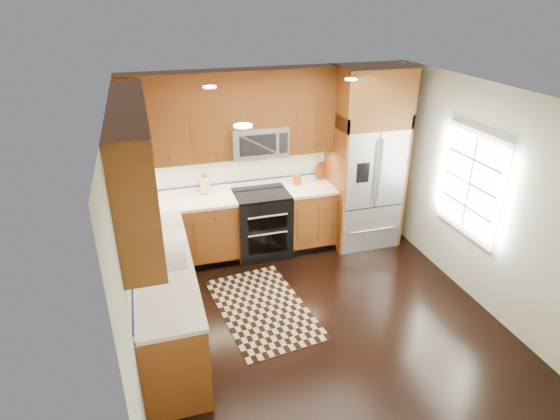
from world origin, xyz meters
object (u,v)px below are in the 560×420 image
object	(u,v)px
rug	(263,308)
utensil_crock	(297,178)
refrigerator	(366,159)
knife_block	(205,185)
range	(262,223)

from	to	relation	value
rug	utensil_crock	xyz separation A→B (m)	(0.93, 1.49, 1.04)
refrigerator	knife_block	world-z (taller)	refrigerator
rug	utensil_crock	bearing A→B (deg)	50.93
range	knife_block	world-z (taller)	knife_block
rug	knife_block	world-z (taller)	knife_block
refrigerator	range	bearing A→B (deg)	178.60
utensil_crock	refrigerator	bearing A→B (deg)	-12.39
refrigerator	knife_block	xyz separation A→B (m)	(-2.29, 0.29, -0.25)
knife_block	utensil_crock	xyz separation A→B (m)	(1.32, -0.08, -0.01)
range	refrigerator	size ratio (longest dim) A/B	0.36
knife_block	range	bearing A→B (deg)	-18.74
refrigerator	utensil_crock	distance (m)	1.02
utensil_crock	knife_block	bearing A→B (deg)	176.69
rug	knife_block	distance (m)	1.93
knife_block	utensil_crock	distance (m)	1.33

